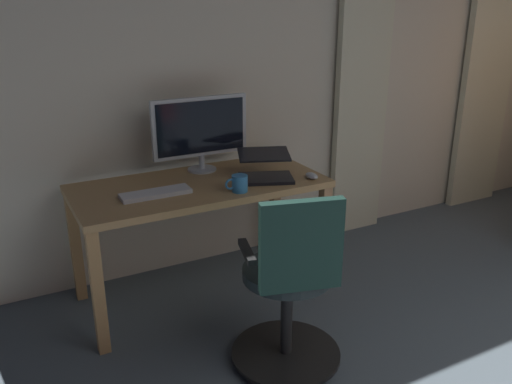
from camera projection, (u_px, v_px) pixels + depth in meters
back_room_partition at (318, 61)px, 3.82m from camera, size 4.85×0.10×2.66m
curtain_left_panel at (487, 80)px, 4.54m from camera, size 0.54×0.06×2.20m
curtain_right_panel at (362, 92)px, 3.96m from camera, size 0.45×0.06×2.20m
desk at (200, 198)px, 3.15m from camera, size 1.46×0.68×0.74m
office_chair at (291, 290)px, 2.54m from camera, size 0.56×0.56×0.95m
computer_monitor at (200, 129)px, 3.26m from camera, size 0.61×0.18×0.46m
computer_keyboard at (156, 193)px, 2.91m from camera, size 0.39×0.12×0.02m
laptop at (265, 169)px, 3.19m from camera, size 0.41×0.42×0.15m
computer_mouse at (312, 176)px, 3.18m from camera, size 0.06×0.10×0.04m
mug_tea at (239, 184)px, 2.96m from camera, size 0.13×0.09×0.09m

